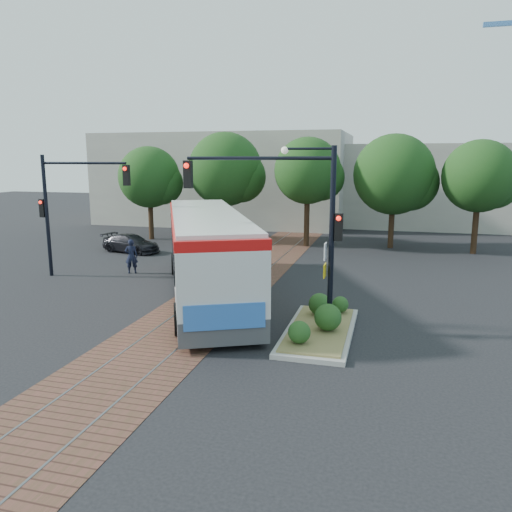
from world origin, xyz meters
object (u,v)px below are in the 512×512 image
(city_bus, at_px, (207,249))
(signal_pole_main, at_px, (295,209))
(traffic_island, at_px, (320,323))
(signal_pole_left, at_px, (65,199))
(officer, at_px, (131,256))
(parked_car, at_px, (131,243))

(city_bus, height_order, signal_pole_main, signal_pole_main)
(city_bus, height_order, traffic_island, city_bus)
(signal_pole_left, bearing_deg, traffic_island, -20.36)
(officer, height_order, parked_car, officer)
(traffic_island, height_order, signal_pole_main, signal_pole_main)
(city_bus, bearing_deg, officer, 125.71)
(signal_pole_left, bearing_deg, signal_pole_main, -21.45)
(traffic_island, bearing_deg, officer, 148.88)
(city_bus, relative_size, traffic_island, 2.57)
(signal_pole_main, xyz_separation_m, signal_pole_left, (-12.23, 4.80, -0.29))
(city_bus, bearing_deg, parked_car, 109.79)
(parked_car, bearing_deg, officer, -137.47)
(signal_pole_main, relative_size, parked_car, 1.53)
(signal_pole_main, height_order, parked_car, signal_pole_main)
(city_bus, relative_size, signal_pole_main, 2.23)
(signal_pole_main, bearing_deg, officer, 146.81)
(signal_pole_main, bearing_deg, signal_pole_left, 158.55)
(city_bus, bearing_deg, traffic_island, -58.19)
(signal_pole_main, bearing_deg, traffic_island, -5.36)
(signal_pole_left, relative_size, parked_car, 1.53)
(city_bus, distance_m, officer, 6.10)
(traffic_island, relative_size, signal_pole_left, 0.87)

